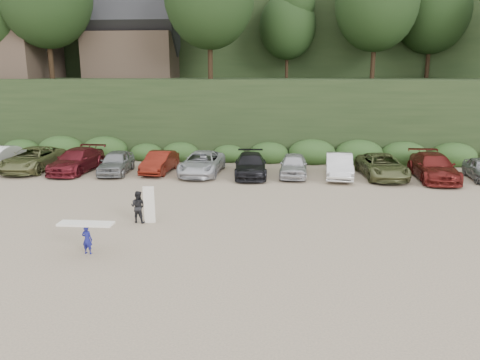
# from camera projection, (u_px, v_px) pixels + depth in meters

# --- Properties ---
(ground) EXTENTS (120.00, 120.00, 0.00)m
(ground) POSITION_uv_depth(u_px,v_px,m) (241.00, 224.00, 21.04)
(ground) COLOR tan
(ground) RESTS_ON ground
(hillside_backdrop) EXTENTS (90.00, 41.50, 28.00)m
(hillside_backdrop) POSITION_uv_depth(u_px,v_px,m) (265.00, 29.00, 53.29)
(hillside_backdrop) COLOR black
(hillside_backdrop) RESTS_ON ground
(parked_cars) EXTENTS (37.01, 6.00, 1.64)m
(parked_cars) POSITION_uv_depth(u_px,v_px,m) (195.00, 163.00, 30.78)
(parked_cars) COLOR silver
(parked_cars) RESTS_ON ground
(child_surfer) EXTENTS (2.04, 0.57, 1.22)m
(child_surfer) POSITION_uv_depth(u_px,v_px,m) (87.00, 233.00, 17.42)
(child_surfer) COLOR navy
(child_surfer) RESTS_ON ground
(adult_surfer) EXTENTS (1.21, 0.68, 1.73)m
(adult_surfer) POSITION_uv_depth(u_px,v_px,m) (139.00, 207.00, 21.03)
(adult_surfer) COLOR black
(adult_surfer) RESTS_ON ground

